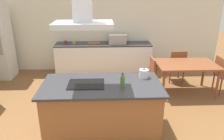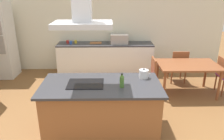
{
  "view_description": "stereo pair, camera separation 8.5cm",
  "coord_description": "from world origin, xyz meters",
  "px_view_note": "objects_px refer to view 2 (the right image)",
  "views": [
    {
      "loc": [
        0.04,
        -3.34,
        2.4
      ],
      "look_at": [
        0.19,
        0.4,
        1.0
      ],
      "focal_mm": 34.88,
      "sensor_mm": 36.0,
      "label": 1
    },
    {
      "loc": [
        0.13,
        -3.34,
        2.4
      ],
      "look_at": [
        0.19,
        0.4,
        1.0
      ],
      "focal_mm": 34.88,
      "sensor_mm": 36.0,
      "label": 2
    }
  ],
  "objects_px": {
    "coffee_mug_yellow": "(76,42)",
    "chair_at_left_end": "(149,74)",
    "coffee_mug_blue": "(71,43)",
    "olive_oil_bottle": "(122,82)",
    "dining_table": "(188,67)",
    "countertop_microwave": "(119,39)",
    "range_hood": "(82,10)",
    "coffee_mug_red": "(68,42)",
    "tea_kettle": "(144,74)",
    "chair_facing_back_wall": "(179,65)",
    "cooktop": "(86,84)",
    "cutting_board": "(96,43)"
  },
  "relations": [
    {
      "from": "coffee_mug_blue",
      "to": "coffee_mug_red",
      "type": "bearing_deg",
      "value": 133.81
    },
    {
      "from": "cooktop",
      "to": "chair_facing_back_wall",
      "type": "relative_size",
      "value": 0.67
    },
    {
      "from": "olive_oil_bottle",
      "to": "coffee_mug_blue",
      "type": "bearing_deg",
      "value": 113.72
    },
    {
      "from": "tea_kettle",
      "to": "chair_facing_back_wall",
      "type": "xyz_separation_m",
      "value": [
        1.24,
        1.84,
        -0.47
      ]
    },
    {
      "from": "coffee_mug_blue",
      "to": "coffee_mug_yellow",
      "type": "bearing_deg",
      "value": 45.41
    },
    {
      "from": "cutting_board",
      "to": "range_hood",
      "type": "height_order",
      "value": "range_hood"
    },
    {
      "from": "coffee_mug_yellow",
      "to": "coffee_mug_red",
      "type": "bearing_deg",
      "value": -178.25
    },
    {
      "from": "olive_oil_bottle",
      "to": "chair_at_left_end",
      "type": "distance_m",
      "value": 1.8
    },
    {
      "from": "coffee_mug_yellow",
      "to": "dining_table",
      "type": "height_order",
      "value": "coffee_mug_yellow"
    },
    {
      "from": "countertop_microwave",
      "to": "chair_facing_back_wall",
      "type": "xyz_separation_m",
      "value": [
        1.55,
        -0.78,
        -0.53
      ]
    },
    {
      "from": "coffee_mug_red",
      "to": "chair_at_left_end",
      "type": "bearing_deg",
      "value": -34.9
    },
    {
      "from": "tea_kettle",
      "to": "coffee_mug_red",
      "type": "height_order",
      "value": "tea_kettle"
    },
    {
      "from": "olive_oil_bottle",
      "to": "countertop_microwave",
      "type": "height_order",
      "value": "countertop_microwave"
    },
    {
      "from": "tea_kettle",
      "to": "coffee_mug_blue",
      "type": "bearing_deg",
      "value": 123.76
    },
    {
      "from": "cutting_board",
      "to": "dining_table",
      "type": "height_order",
      "value": "cutting_board"
    },
    {
      "from": "dining_table",
      "to": "tea_kettle",
      "type": "bearing_deg",
      "value": -136.41
    },
    {
      "from": "coffee_mug_blue",
      "to": "chair_at_left_end",
      "type": "relative_size",
      "value": 0.1
    },
    {
      "from": "cooktop",
      "to": "coffee_mug_yellow",
      "type": "height_order",
      "value": "coffee_mug_yellow"
    },
    {
      "from": "countertop_microwave",
      "to": "range_hood",
      "type": "height_order",
      "value": "range_hood"
    },
    {
      "from": "countertop_microwave",
      "to": "coffee_mug_red",
      "type": "xyz_separation_m",
      "value": [
        -1.51,
        0.05,
        -0.09
      ]
    },
    {
      "from": "cooktop",
      "to": "dining_table",
      "type": "relative_size",
      "value": 0.43
    },
    {
      "from": "coffee_mug_yellow",
      "to": "chair_at_left_end",
      "type": "xyz_separation_m",
      "value": [
        1.91,
        -1.5,
        -0.44
      ]
    },
    {
      "from": "chair_at_left_end",
      "to": "range_hood",
      "type": "relative_size",
      "value": 0.99
    },
    {
      "from": "cooktop",
      "to": "tea_kettle",
      "type": "xyz_separation_m",
      "value": [
        1.02,
        0.26,
        0.07
      ]
    },
    {
      "from": "cooktop",
      "to": "coffee_mug_blue",
      "type": "xyz_separation_m",
      "value": [
        -0.69,
        2.81,
        0.04
      ]
    },
    {
      "from": "cooktop",
      "to": "cutting_board",
      "type": "relative_size",
      "value": 1.76
    },
    {
      "from": "dining_table",
      "to": "range_hood",
      "type": "height_order",
      "value": "range_hood"
    },
    {
      "from": "chair_at_left_end",
      "to": "olive_oil_bottle",
      "type": "bearing_deg",
      "value": -115.24
    },
    {
      "from": "coffee_mug_red",
      "to": "cutting_board",
      "type": "bearing_deg",
      "value": 0.18
    },
    {
      "from": "coffee_mug_yellow",
      "to": "chair_facing_back_wall",
      "type": "height_order",
      "value": "coffee_mug_yellow"
    },
    {
      "from": "range_hood",
      "to": "coffee_mug_blue",
      "type": "bearing_deg",
      "value": 103.84
    },
    {
      "from": "countertop_microwave",
      "to": "chair_at_left_end",
      "type": "distance_m",
      "value": 1.67
    },
    {
      "from": "tea_kettle",
      "to": "coffee_mug_blue",
      "type": "height_order",
      "value": "tea_kettle"
    },
    {
      "from": "cutting_board",
      "to": "chair_facing_back_wall",
      "type": "bearing_deg",
      "value": -20.4
    },
    {
      "from": "coffee_mug_blue",
      "to": "olive_oil_bottle",
      "type": "bearing_deg",
      "value": -66.28
    },
    {
      "from": "cutting_board",
      "to": "chair_facing_back_wall",
      "type": "height_order",
      "value": "cutting_board"
    },
    {
      "from": "cutting_board",
      "to": "coffee_mug_yellow",
      "type": "bearing_deg",
      "value": 179.56
    },
    {
      "from": "chair_at_left_end",
      "to": "chair_facing_back_wall",
      "type": "relative_size",
      "value": 1.0
    },
    {
      "from": "cooktop",
      "to": "coffee_mug_red",
      "type": "bearing_deg",
      "value": 105.37
    },
    {
      "from": "tea_kettle",
      "to": "coffee_mug_blue",
      "type": "distance_m",
      "value": 3.07
    },
    {
      "from": "olive_oil_bottle",
      "to": "coffee_mug_blue",
      "type": "xyz_separation_m",
      "value": [
        -1.29,
        2.94,
        -0.05
      ]
    },
    {
      "from": "tea_kettle",
      "to": "coffee_mug_yellow",
      "type": "bearing_deg",
      "value": 120.62
    },
    {
      "from": "cooktop",
      "to": "coffee_mug_red",
      "type": "height_order",
      "value": "coffee_mug_red"
    },
    {
      "from": "olive_oil_bottle",
      "to": "coffee_mug_yellow",
      "type": "xyz_separation_m",
      "value": [
        -1.17,
        3.07,
        -0.05
      ]
    },
    {
      "from": "coffee_mug_red",
      "to": "coffee_mug_yellow",
      "type": "height_order",
      "value": "same"
    },
    {
      "from": "tea_kettle",
      "to": "dining_table",
      "type": "bearing_deg",
      "value": 43.59
    },
    {
      "from": "countertop_microwave",
      "to": "coffee_mug_blue",
      "type": "height_order",
      "value": "countertop_microwave"
    },
    {
      "from": "coffee_mug_red",
      "to": "dining_table",
      "type": "bearing_deg",
      "value": -26.05
    },
    {
      "from": "tea_kettle",
      "to": "cooktop",
      "type": "bearing_deg",
      "value": -165.88
    },
    {
      "from": "coffee_mug_yellow",
      "to": "chair_at_left_end",
      "type": "height_order",
      "value": "coffee_mug_yellow"
    }
  ]
}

